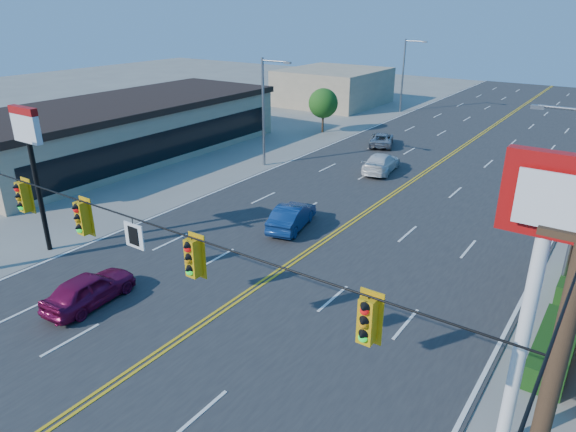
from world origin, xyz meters
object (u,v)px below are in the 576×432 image
Objects in this scene: kfc_pylon at (540,253)px; car_white at (381,163)px; car_blue at (292,217)px; car_silver at (381,140)px; signal_span at (107,242)px; pizza_hut_sign at (30,150)px; car_magenta at (89,290)px.

car_white is at bearing 122.81° from kfc_pylon.
car_silver is at bearing -92.46° from car_blue.
signal_span is 3.55× the size of pizza_hut_sign.
kfc_pylon is at bearing 19.78° from signal_span.
signal_span is 11.60m from pizza_hut_sign.
car_blue is (8.64, 9.13, -4.50)m from pizza_hut_sign.
car_blue is (-13.36, 9.13, -5.36)m from kfc_pylon.
car_blue is 1.01× the size of car_silver.
pizza_hut_sign is at bearing 60.13° from car_white.
pizza_hut_sign is 23.35m from car_white.
car_magenta is (-4.67, 2.00, -4.21)m from signal_span.
car_blue is 0.89× the size of car_white.
pizza_hut_sign is 13.35m from car_blue.
signal_span reaches higher than kfc_pylon.
signal_span is at bearing 151.82° from car_magenta.
car_blue is at bearing 83.14° from car_white.
car_magenta is at bearing -17.86° from pizza_hut_sign.
pizza_hut_sign is at bearing 180.00° from kfc_pylon.
pizza_hut_sign is 1.67× the size of car_silver.
signal_span is 25.88m from car_white.
signal_span is at bearing -160.22° from kfc_pylon.
kfc_pylon reaches higher than pizza_hut_sign.
kfc_pylon reaches higher than car_silver.
car_white is at bearing 69.00° from pizza_hut_sign.
car_white is (-13.79, 21.39, -5.36)m from kfc_pylon.
car_blue reaches higher than car_magenta.
car_silver is (-5.88, 32.33, -4.32)m from signal_span.
kfc_pylon is 26.01m from car_white.
car_white is (-0.43, 12.26, -0.00)m from car_blue.
car_white is (-2.67, 25.39, -4.21)m from signal_span.
pizza_hut_sign reaches higher than car_silver.
signal_span is 6.09× the size of car_magenta.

